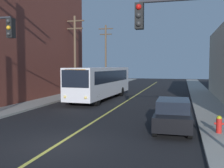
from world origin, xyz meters
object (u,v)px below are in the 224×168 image
(utility_pole_far, at_px, (106,52))
(fire_hydrant, at_px, (219,124))
(parked_car_black, at_px, (173,114))
(city_bus, at_px, (101,81))
(utility_pole_mid, at_px, (75,50))
(traffic_signal_right_corner, at_px, (191,41))

(utility_pole_far, xyz_separation_m, fire_hydrant, (14.01, -28.35, -5.00))
(parked_car_black, xyz_separation_m, fire_hydrant, (2.17, -0.63, -0.26))
(utility_pole_far, relative_size, fire_hydrant, 11.75)
(city_bus, relative_size, parked_car_black, 2.76)
(parked_car_black, relative_size, fire_hydrant, 5.27)
(parked_car_black, height_order, utility_pole_far, utility_pole_far)
(city_bus, xyz_separation_m, fire_hydrant, (9.59, -11.74, -1.23))
(utility_pole_mid, distance_m, fire_hydrant, 22.33)
(utility_pole_mid, height_order, utility_pole_far, utility_pole_far)
(utility_pole_mid, xyz_separation_m, fire_hydrant, (14.39, -16.43, -4.65))
(city_bus, bearing_deg, utility_pole_far, 104.90)
(parked_car_black, xyz_separation_m, traffic_signal_right_corner, (0.73, -3.61, 3.46))
(parked_car_black, bearing_deg, utility_pole_mid, 127.70)
(utility_pole_far, distance_m, fire_hydrant, 32.02)
(utility_pole_far, bearing_deg, city_bus, -75.10)
(parked_car_black, xyz_separation_m, utility_pole_far, (-11.83, 27.73, 4.74))
(parked_car_black, relative_size, utility_pole_far, 0.45)
(city_bus, distance_m, traffic_signal_right_corner, 17.02)
(parked_car_black, height_order, traffic_signal_right_corner, traffic_signal_right_corner)
(traffic_signal_right_corner, distance_m, fire_hydrant, 4.98)
(utility_pole_mid, bearing_deg, city_bus, -44.31)
(city_bus, height_order, fire_hydrant, city_bus)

